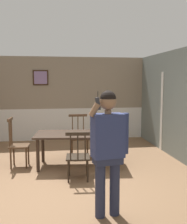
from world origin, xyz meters
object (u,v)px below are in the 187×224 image
at_px(person_figure, 108,144).
at_px(chair_near_window, 18,144).
at_px(chair_by_doorway, 79,136).
at_px(dining_table, 78,137).
at_px(chair_at_table_head, 78,156).

bearing_deg(person_figure, chair_near_window, -67.21).
bearing_deg(chair_by_doorway, dining_table, 83.48).
bearing_deg(person_figure, chair_by_doorway, -97.40).
relative_size(chair_by_doorway, person_figure, 0.59).
xyz_separation_m(chair_near_window, chair_at_table_head, (1.22, -0.98, -0.04)).
height_order(dining_table, chair_near_window, chair_near_window).
bearing_deg(dining_table, person_figure, -85.19).
relative_size(dining_table, chair_by_doorway, 1.91).
bearing_deg(dining_table, chair_near_window, 173.81).
relative_size(dining_table, chair_at_table_head, 2.06).
distance_m(chair_at_table_head, person_figure, 1.54).
relative_size(dining_table, chair_near_window, 1.81).
distance_m(chair_near_window, person_figure, 2.87).
xyz_separation_m(dining_table, person_figure, (0.19, -2.25, 0.37)).
bearing_deg(chair_near_window, person_figure, 35.34).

